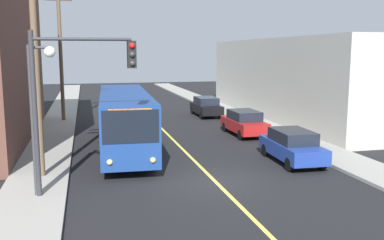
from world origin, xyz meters
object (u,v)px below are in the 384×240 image
utility_pole_near (35,50)px  street_lamp_left (38,98)px  parked_car_black (206,106)px  traffic_signal_left_corner (78,82)px  parked_car_blue (292,146)px  parked_car_red (244,122)px  utility_pole_mid (60,44)px  city_bus (125,118)px  fire_hydrant (293,133)px

utility_pole_near → street_lamp_left: (0.28, -2.61, -1.72)m
parked_car_black → traffic_signal_left_corner: traffic_signal_left_corner is taller
traffic_signal_left_corner → parked_car_blue: bearing=15.3°
parked_car_black → traffic_signal_left_corner: 21.54m
parked_car_red → utility_pole_mid: 15.42m
utility_pole_mid → traffic_signal_left_corner: utility_pole_mid is taller
traffic_signal_left_corner → street_lamp_left: 1.53m
parked_car_black → parked_car_blue: bearing=-90.4°
parked_car_blue → parked_car_black: bearing=89.6°
parked_car_black → utility_pole_mid: utility_pole_mid is taller
parked_car_blue → parked_car_black: same height
parked_car_black → utility_pole_near: utility_pole_near is taller
city_bus → parked_car_red: bearing=18.4°
parked_car_black → utility_pole_near: bearing=-126.5°
city_bus → fire_hydrant: size_ratio=14.57×
parked_car_red → city_bus: bearing=-161.6°
utility_pole_mid → fire_hydrant: utility_pole_mid is taller
parked_car_black → fire_hydrant: 11.82m
parked_car_black → traffic_signal_left_corner: bearing=-118.4°
parked_car_red → parked_car_black: same height
traffic_signal_left_corner → fire_hydrant: 14.64m
parked_car_blue → utility_pole_mid: 20.23m
city_bus → parked_car_red: city_bus is taller
utility_pole_mid → parked_car_blue: bearing=-53.9°
fire_hydrant → utility_pole_mid: bearing=140.2°
utility_pole_mid → fire_hydrant: bearing=-39.8°
city_bus → utility_pole_mid: size_ratio=1.15×
parked_car_red → parked_car_black: 8.70m
parked_car_blue → street_lamp_left: street_lamp_left is taller
utility_pole_near → fire_hydrant: utility_pole_near is taller
utility_pole_near → parked_car_black: bearing=53.5°
parked_car_blue → fire_hydrant: size_ratio=5.32×
parked_car_blue → traffic_signal_left_corner: size_ratio=0.74×
utility_pole_near → traffic_signal_left_corner: 3.43m
street_lamp_left → fire_hydrant: size_ratio=6.55×
city_bus → traffic_signal_left_corner: traffic_signal_left_corner is taller
parked_car_red → traffic_signal_left_corner: traffic_signal_left_corner is taller
city_bus → utility_pole_near: bearing=-130.7°
parked_car_blue → parked_car_red: same height
city_bus → parked_car_black: (7.84, 11.35, -0.98)m
city_bus → utility_pole_near: utility_pole_near is taller
city_bus → traffic_signal_left_corner: (-2.27, -7.35, 2.49)m
city_bus → street_lamp_left: street_lamp_left is taller
parked_car_red → traffic_signal_left_corner: size_ratio=0.74×
traffic_signal_left_corner → fire_hydrant: traffic_signal_left_corner is taller
utility_pole_near → utility_pole_mid: size_ratio=0.91×
utility_pole_mid → fire_hydrant: (13.76, -11.47, -5.39)m
fire_hydrant → city_bus: bearing=178.4°
city_bus → street_lamp_left: size_ratio=2.23×
fire_hydrant → parked_car_red: bearing=124.6°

